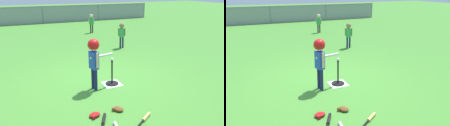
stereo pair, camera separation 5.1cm
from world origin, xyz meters
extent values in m
plane|color=#478C33|center=(0.00, 0.00, 0.00)|extent=(60.00, 60.00, 0.00)
cube|color=white|center=(0.13, -0.31, 0.00)|extent=(0.44, 0.44, 0.01)
cylinder|color=black|center=(0.13, -0.31, 0.01)|extent=(0.32, 0.32, 0.03)
cylinder|color=black|center=(0.13, -0.31, 0.32)|extent=(0.04, 0.04, 0.58)
cylinder|color=black|center=(0.13, -0.31, 0.60)|extent=(0.06, 0.06, 0.02)
sphere|color=white|center=(0.13, -0.31, 0.64)|extent=(0.07, 0.07, 0.07)
cylinder|color=#191E4C|center=(-0.38, -0.36, 0.26)|extent=(0.08, 0.08, 0.52)
cylinder|color=#191E4C|center=(-0.35, -0.48, 0.26)|extent=(0.08, 0.08, 0.52)
cube|color=#2347B7|center=(-0.37, -0.42, 0.72)|extent=(0.18, 0.26, 0.40)
cylinder|color=beige|center=(-0.40, -0.28, 0.75)|extent=(0.06, 0.06, 0.35)
cylinder|color=beige|center=(-0.34, -0.56, 0.75)|extent=(0.06, 0.06, 0.35)
sphere|color=beige|center=(-0.37, -0.42, 1.05)|extent=(0.23, 0.23, 0.23)
sphere|color=red|center=(-0.37, -0.42, 1.08)|extent=(0.27, 0.27, 0.27)
cylinder|color=silver|center=(-0.16, -0.38, 0.79)|extent=(0.60, 0.18, 0.06)
cylinder|color=#191E4C|center=(1.98, 2.75, 0.22)|extent=(0.07, 0.07, 0.44)
cylinder|color=#191E4C|center=(1.90, 2.80, 0.22)|extent=(0.07, 0.07, 0.44)
cube|color=green|center=(1.94, 2.77, 0.61)|extent=(0.23, 0.20, 0.34)
cylinder|color=#8C6647|center=(2.05, 2.71, 0.64)|extent=(0.05, 0.05, 0.29)
cylinder|color=#8C6647|center=(1.84, 2.83, 0.64)|extent=(0.05, 0.05, 0.29)
sphere|color=#8C6647|center=(1.94, 2.77, 0.89)|extent=(0.20, 0.20, 0.20)
cylinder|color=#262626|center=(1.95, 6.25, 0.22)|extent=(0.07, 0.07, 0.44)
cylinder|color=#262626|center=(1.85, 6.28, 0.22)|extent=(0.07, 0.07, 0.44)
cube|color=green|center=(1.90, 6.26, 0.61)|extent=(0.22, 0.16, 0.34)
cylinder|color=beige|center=(2.02, 6.23, 0.63)|extent=(0.05, 0.05, 0.29)
cylinder|color=beige|center=(1.78, 6.30, 0.63)|extent=(0.05, 0.05, 0.29)
sphere|color=beige|center=(1.90, 6.26, 0.89)|extent=(0.19, 0.19, 0.19)
cylinder|color=#DBB266|center=(0.08, -1.97, 0.03)|extent=(0.27, 0.21, 0.06)
cylinder|color=black|center=(-0.16, -2.13, 0.03)|extent=(0.25, 0.18, 0.03)
cylinder|color=black|center=(-0.66, -1.72, 0.03)|extent=(0.20, 0.30, 0.06)
ellipsoid|color=#B21919|center=(-0.77, -1.53, 0.04)|extent=(0.25, 0.21, 0.07)
cube|color=#B21919|center=(-0.82, -1.61, 0.04)|extent=(0.06, 0.05, 0.06)
ellipsoid|color=brown|center=(-0.28, -1.52, 0.04)|extent=(0.25, 0.27, 0.07)
cube|color=brown|center=(-0.37, -1.50, 0.04)|extent=(0.06, 0.06, 0.06)
cylinder|color=slate|center=(0.00, 10.77, 0.57)|extent=(0.06, 0.06, 1.15)
cylinder|color=slate|center=(4.00, 10.77, 0.57)|extent=(0.06, 0.06, 1.15)
cylinder|color=slate|center=(8.00, 10.77, 0.57)|extent=(0.06, 0.06, 1.15)
cube|color=gray|center=(0.00, 10.77, 1.09)|extent=(16.00, 0.03, 0.03)
cube|color=gray|center=(0.00, 10.77, 0.57)|extent=(16.00, 0.01, 1.15)
camera|label=1|loc=(-1.94, -4.92, 2.26)|focal=35.43mm
camera|label=2|loc=(-1.90, -4.94, 2.26)|focal=35.43mm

